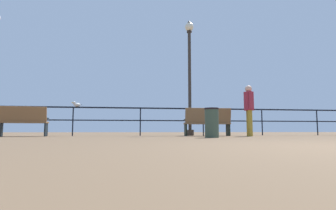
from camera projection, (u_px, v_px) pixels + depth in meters
pier_railing at (203, 115)px, 9.90m from camera, size 19.12×0.05×1.04m
bench_far_left at (23, 120)px, 8.31m from camera, size 1.46×0.70×0.95m
bench_near_left at (208, 121)px, 9.15m from camera, size 1.64×0.65×0.98m
lamppost_center at (190, 68)px, 10.35m from camera, size 0.35×0.35×4.65m
person_at_railing at (249, 107)px, 8.64m from camera, size 0.33×0.54×1.70m
seagull_on_rail at (76, 104)px, 9.28m from camera, size 0.35×0.27×0.18m
trash_bin at (212, 123)px, 6.95m from camera, size 0.39×0.39×0.79m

